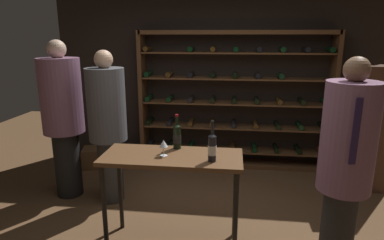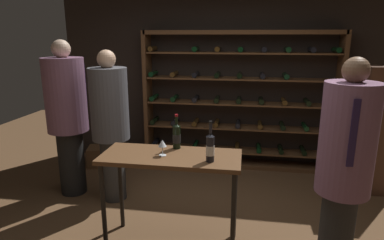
{
  "view_description": "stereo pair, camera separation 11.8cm",
  "coord_description": "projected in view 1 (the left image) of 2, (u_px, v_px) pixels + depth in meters",
  "views": [
    {
      "loc": [
        0.24,
        -2.99,
        1.99
      ],
      "look_at": [
        -0.15,
        0.15,
        1.19
      ],
      "focal_mm": 30.83,
      "sensor_mm": 36.0,
      "label": 1
    },
    {
      "loc": [
        0.36,
        -2.97,
        1.99
      ],
      "look_at": [
        -0.15,
        0.15,
        1.19
      ],
      "focal_mm": 30.83,
      "sensor_mm": 36.0,
      "label": 2
    }
  ],
  "objects": [
    {
      "name": "back_wall",
      "position": [
        217.0,
        73.0,
        5.14
      ],
      "size": [
        5.04,
        0.1,
        2.85
      ],
      "primitive_type": "cube",
      "color": "black",
      "rests_on": "ground"
    },
    {
      "name": "ground_plane",
      "position": [
        204.0,
        235.0,
        3.39
      ],
      "size": [
        10.37,
        10.37,
        0.0
      ],
      "primitive_type": "plane",
      "color": "brown"
    },
    {
      "name": "wine_bottle_green_slim",
      "position": [
        212.0,
        147.0,
        2.85
      ],
      "size": [
        0.08,
        0.08,
        0.36
      ],
      "color": "black",
      "rests_on": "tasting_table"
    },
    {
      "name": "person_bystander_dark_jacket",
      "position": [
        345.0,
        163.0,
        2.59
      ],
      "size": [
        0.41,
        0.42,
        1.85
      ],
      "rotation": [
        0.0,
        0.0,
        0.14
      ],
      "color": "#252525",
      "rests_on": "ground"
    },
    {
      "name": "tasting_table",
      "position": [
        172.0,
        167.0,
        3.05
      ],
      "size": [
        1.29,
        0.54,
        0.93
      ],
      "color": "brown",
      "rests_on": "ground"
    },
    {
      "name": "person_guest_blue_shirt",
      "position": [
        63.0,
        113.0,
        4.03
      ],
      "size": [
        0.49,
        0.49,
        1.96
      ],
      "rotation": [
        0.0,
        0.0,
        -2.5
      ],
      "color": "black",
      "rests_on": "ground"
    },
    {
      "name": "display_cabinet",
      "position": [
        371.0,
        129.0,
        4.28
      ],
      "size": [
        0.44,
        0.36,
        1.64
      ],
      "primitive_type": "cube",
      "color": "#4C2D1E",
      "rests_on": "ground"
    },
    {
      "name": "wine_rack",
      "position": [
        234.0,
        101.0,
        5.01
      ],
      "size": [
        2.9,
        0.32,
        2.07
      ],
      "color": "brown",
      "rests_on": "ground"
    },
    {
      "name": "wine_bottle_red_label",
      "position": [
        177.0,
        136.0,
        3.18
      ],
      "size": [
        0.08,
        0.08,
        0.34
      ],
      "color": "black",
      "rests_on": "tasting_table"
    },
    {
      "name": "wine_crate",
      "position": [
        99.0,
        157.0,
        5.17
      ],
      "size": [
        0.55,
        0.45,
        0.3
      ],
      "primitive_type": "cube",
      "rotation": [
        0.0,
        0.0,
        0.26
      ],
      "color": "brown",
      "rests_on": "ground"
    },
    {
      "name": "wine_glass_stemmed_left",
      "position": [
        164.0,
        144.0,
        2.98
      ],
      "size": [
        0.08,
        0.08,
        0.15
      ],
      "color": "silver",
      "rests_on": "tasting_table"
    },
    {
      "name": "person_guest_plum_blouse",
      "position": [
        107.0,
        121.0,
        3.9
      ],
      "size": [
        0.45,
        0.45,
        1.84
      ],
      "rotation": [
        0.0,
        0.0,
        -2.46
      ],
      "color": "#323232",
      "rests_on": "ground"
    }
  ]
}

